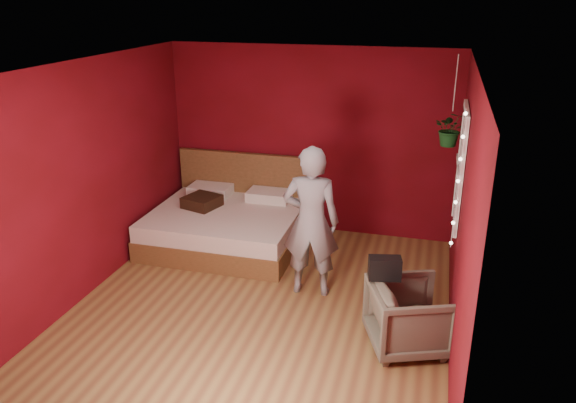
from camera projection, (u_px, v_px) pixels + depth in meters
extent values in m
plane|color=olive|center=(262.00, 305.00, 6.22)|extent=(4.50, 4.50, 0.00)
cube|color=maroon|center=(310.00, 141.00, 7.80)|extent=(4.00, 0.02, 2.60)
cube|color=maroon|center=(156.00, 307.00, 3.72)|extent=(4.00, 0.02, 2.60)
cube|color=maroon|center=(89.00, 179.00, 6.26)|extent=(0.02, 4.50, 2.60)
cube|color=maroon|center=(464.00, 214.00, 5.27)|extent=(0.02, 4.50, 2.60)
cube|color=white|center=(258.00, 65.00, 5.30)|extent=(4.00, 4.50, 0.02)
cube|color=white|center=(460.00, 166.00, 6.02)|extent=(0.04, 0.97, 1.27)
cube|color=black|center=(459.00, 166.00, 6.02)|extent=(0.02, 0.85, 1.15)
cube|color=white|center=(458.00, 166.00, 6.02)|extent=(0.03, 0.05, 1.15)
cube|color=white|center=(458.00, 166.00, 6.02)|extent=(0.03, 0.85, 0.05)
cylinder|color=silver|center=(458.00, 181.00, 5.55)|extent=(0.01, 0.01, 1.45)
sphere|color=#FFF2CC|center=(451.00, 243.00, 5.79)|extent=(0.04, 0.04, 0.04)
sphere|color=#FFF2CC|center=(453.00, 223.00, 5.71)|extent=(0.04, 0.04, 0.04)
sphere|color=#FFF2CC|center=(456.00, 202.00, 5.63)|extent=(0.04, 0.04, 0.04)
sphere|color=#FFF2CC|center=(458.00, 181.00, 5.55)|extent=(0.04, 0.04, 0.04)
sphere|color=#FFF2CC|center=(460.00, 159.00, 5.47)|extent=(0.04, 0.04, 0.04)
sphere|color=#FFF2CC|center=(463.00, 137.00, 5.39)|extent=(0.04, 0.04, 0.04)
sphere|color=#FFF2CC|center=(466.00, 114.00, 5.31)|extent=(0.04, 0.04, 0.04)
cube|color=brown|center=(226.00, 236.00, 7.64)|extent=(1.97, 1.68, 0.28)
cube|color=silver|center=(225.00, 219.00, 7.55)|extent=(1.93, 1.64, 0.22)
cube|color=brown|center=(245.00, 189.00, 8.21)|extent=(1.97, 0.08, 1.09)
cube|color=silver|center=(210.00, 190.00, 8.10)|extent=(0.59, 0.37, 0.14)
cube|color=silver|center=(269.00, 196.00, 7.88)|extent=(0.59, 0.37, 0.14)
imported|color=gray|center=(311.00, 222.00, 6.20)|extent=(0.67, 0.47, 1.74)
imported|color=#615D4C|center=(409.00, 317.00, 5.38)|extent=(0.94, 0.93, 0.67)
cube|color=black|center=(385.00, 268.00, 5.37)|extent=(0.33, 0.22, 0.22)
cube|color=black|center=(202.00, 202.00, 7.64)|extent=(0.53, 0.53, 0.15)
cylinder|color=silver|center=(456.00, 83.00, 6.38)|extent=(0.01, 0.01, 0.64)
imported|color=#195822|center=(451.00, 129.00, 6.57)|extent=(0.41, 0.36, 0.42)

